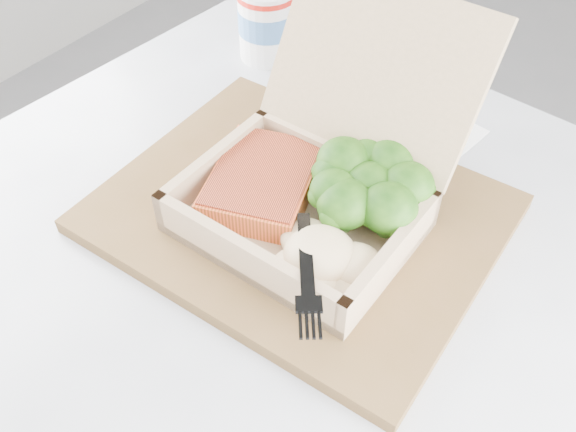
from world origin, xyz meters
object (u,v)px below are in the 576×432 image
Objects in this scene: cafe_table at (273,359)px; takeout_container at (323,168)px; serving_tray at (299,214)px; paper_cup at (267,20)px.

takeout_container reaches higher than cafe_table.
cafe_table is 3.25× the size of takeout_container.
paper_cup reaches higher than serving_tray.
takeout_container is (0.01, 0.02, 0.05)m from serving_tray.
serving_tray is 0.06m from takeout_container.
paper_cup is at bearing 127.36° from cafe_table.
paper_cup reaches higher than cafe_table.
cafe_table is 0.25m from takeout_container.
paper_cup is (-0.20, 0.21, 0.04)m from serving_tray.
paper_cup is (-0.20, 0.27, 0.23)m from cafe_table.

